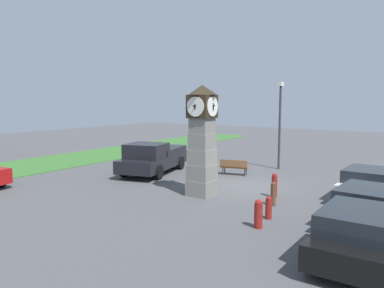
{
  "coord_description": "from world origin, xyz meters",
  "views": [
    {
      "loc": [
        -16.52,
        -8.25,
        4.31
      ],
      "look_at": [
        -1.03,
        2.27,
        2.08
      ],
      "focal_mm": 35.0,
      "sensor_mm": 36.0,
      "label": 1
    }
  ],
  "objects": [
    {
      "name": "ground_plane",
      "position": [
        0.0,
        0.0,
        0.0
      ],
      "size": [
        76.26,
        76.26,
        0.0
      ],
      "primitive_type": "plane",
      "color": "#4C4C4F"
    },
    {
      "name": "clock_tower",
      "position": [
        -2.57,
        0.69,
        2.48
      ],
      "size": [
        1.45,
        1.38,
        4.95
      ],
      "color": "gray",
      "rests_on": "ground_plane"
    },
    {
      "name": "bollard_near_tower",
      "position": [
        -5.17,
        -3.24,
        0.5
      ],
      "size": [
        0.28,
        0.28,
        0.99
      ],
      "color": "maroon",
      "rests_on": "ground_plane"
    },
    {
      "name": "bollard_mid_row",
      "position": [
        -4.06,
        -3.14,
        0.43
      ],
      "size": [
        0.24,
        0.24,
        0.85
      ],
      "color": "maroon",
      "rests_on": "ground_plane"
    },
    {
      "name": "bollard_far_row",
      "position": [
        -2.37,
        -2.64,
        0.51
      ],
      "size": [
        0.21,
        0.21,
        1.0
      ],
      "color": "brown",
      "rests_on": "ground_plane"
    },
    {
      "name": "bollard_end_row",
      "position": [
        -1.06,
        -2.16,
        0.55
      ],
      "size": [
        0.25,
        0.25,
        1.09
      ],
      "color": "maroon",
      "rests_on": "ground_plane"
    },
    {
      "name": "car_navy_sedan",
      "position": [
        -6.09,
        -6.57,
        0.76
      ],
      "size": [
        4.32,
        2.09,
        1.49
      ],
      "color": "black",
      "rests_on": "ground_plane"
    },
    {
      "name": "car_near_tower",
      "position": [
        -2.95,
        -6.32,
        0.72
      ],
      "size": [
        4.2,
        2.29,
        1.4
      ],
      "color": "navy",
      "rests_on": "ground_plane"
    },
    {
      "name": "car_by_building",
      "position": [
        0.69,
        -5.73,
        0.73
      ],
      "size": [
        4.03,
        2.16,
        1.42
      ],
      "color": "silver",
      "rests_on": "ground_plane"
    },
    {
      "name": "pickup_truck",
      "position": [
        0.19,
        5.85,
        0.93
      ],
      "size": [
        5.79,
        3.49,
        1.85
      ],
      "color": "black",
      "rests_on": "ground_plane"
    },
    {
      "name": "bench",
      "position": [
        2.3,
        1.62,
        0.52
      ],
      "size": [
        0.87,
        1.68,
        0.9
      ],
      "color": "brown",
      "rests_on": "ground_plane"
    },
    {
      "name": "street_lamp_near_road",
      "position": [
        5.6,
        0.22,
        3.16
      ],
      "size": [
        0.5,
        0.24,
        5.37
      ],
      "color": "#333338",
      "rests_on": "ground_plane"
    },
    {
      "name": "grass_verge_far",
      "position": [
        0.92,
        13.98,
        0.02
      ],
      "size": [
        45.76,
        5.59,
        0.04
      ],
      "primitive_type": "cube",
      "color": "#386B2D",
      "rests_on": "ground_plane"
    }
  ]
}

